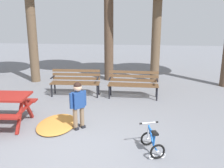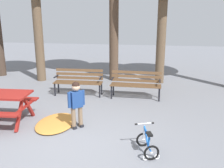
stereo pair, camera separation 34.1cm
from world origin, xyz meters
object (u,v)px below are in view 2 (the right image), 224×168
Objects in this scene: park_bench_far_left at (79,80)px; kids_bicycle at (147,144)px; child_standing at (76,101)px; park_bench_left at (136,82)px.

park_bench_far_left is 2.57× the size of kids_bicycle.
park_bench_far_left is 2.62m from child_standing.
park_bench_left is 1.42× the size of child_standing.
park_bench_left is at bearing -0.90° from park_bench_far_left.
park_bench_far_left is 1.91m from park_bench_left.
child_standing is (0.70, -2.51, 0.16)m from park_bench_far_left.
kids_bicycle is (1.68, -0.89, -0.47)m from child_standing.
child_standing reaches higher than park_bench_left.
park_bench_far_left is 1.01× the size of park_bench_left.
park_bench_left is at bearing 64.16° from child_standing.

